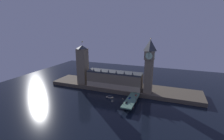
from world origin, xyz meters
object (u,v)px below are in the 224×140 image
Objects in this scene: pedestrian_mid_walk at (136,98)px; street_lamp_mid at (136,97)px; car_southbound_trail at (136,95)px; pedestrian_near_rail at (123,103)px; pedestrian_far_rail at (130,94)px; street_lamp_near at (123,101)px; car_northbound_lead at (130,98)px; car_northbound_trail at (126,103)px; boat_upstream at (110,97)px; victoria_tower at (83,65)px; clock_tower at (149,65)px.

street_lamp_mid is at bearing -84.06° from pedestrian_mid_walk.
pedestrian_near_rail is at bearing -105.50° from car_southbound_trail.
car_southbound_trail is 2.41× the size of pedestrian_far_rail.
street_lamp_mid reaches higher than street_lamp_near.
car_northbound_lead reaches higher than car_northbound_trail.
boat_upstream is at bearing 138.59° from pedestrian_near_rail.
pedestrian_far_rail is at bearing 10.05° from boat_upstream.
street_lamp_near is (-3.04, -17.38, 3.45)m from car_northbound_lead.
pedestrian_far_rail is at bearing 105.57° from car_northbound_lead.
street_lamp_mid is at bearing 53.51° from pedestrian_near_rail.
car_northbound_trail is at bearing -28.36° from victoria_tower.
pedestrian_far_rail is 0.26× the size of street_lamp_mid.
victoria_tower is at bearing 151.64° from car_northbound_trail.
car_southbound_trail is at bearing 11.47° from pedestrian_far_rail.
pedestrian_far_rail is at bearing 90.00° from pedestrian_near_rail.
car_southbound_trail is 14.60m from street_lamp_mid.
pedestrian_mid_walk is at bearing 95.94° from street_lamp_mid.
clock_tower is 58.49m from car_northbound_trail.
car_northbound_lead is at bearing -20.41° from victoria_tower.
boat_upstream is at bearing -25.32° from victoria_tower.
boat_upstream is (-36.43, 7.63, -9.58)m from street_lamp_mid.
pedestrian_near_rail is (79.78, -48.16, -27.51)m from victoria_tower.
street_lamp_near is (-10.97, -18.57, 3.16)m from pedestrian_mid_walk.
clock_tower is 38.54× the size of pedestrian_near_rail.
victoria_tower is 95.94m from street_lamp_near.
car_northbound_lead reaches higher than boat_upstream.
pedestrian_mid_walk reaches higher than car_northbound_trail.
street_lamp_mid reaches higher than pedestrian_mid_walk.
car_northbound_lead is 2.40× the size of pedestrian_mid_walk.
street_lamp_near is at bearing -113.25° from clock_tower.
victoria_tower reaches higher than pedestrian_far_rail.
car_southbound_trail is 34.43m from boat_upstream.
pedestrian_far_rail is (0.00, 26.97, -0.01)m from pedestrian_near_rail.
boat_upstream is (-44.96, -23.95, -41.98)m from clock_tower.
pedestrian_near_rail is 0.28× the size of street_lamp_near.
car_northbound_trail is 2.39× the size of pedestrian_mid_walk.
clock_tower reaches higher than car_northbound_lead.
pedestrian_far_rail is 0.17× the size of boat_upstream.
victoria_tower is 92.24m from car_northbound_lead.
car_northbound_trail is at bearing 54.31° from pedestrian_near_rail.
pedestrian_mid_walk is at bearing 62.14° from car_northbound_trail.
car_northbound_trail is at bearing -126.76° from street_lamp_mid.
pedestrian_near_rail is at bearing -125.69° from car_northbound_trail.
victoria_tower is 6.02× the size of boat_upstream.
pedestrian_mid_walk is 13.44m from pedestrian_far_rail.
car_northbound_trail is 0.62× the size of street_lamp_mid.
car_northbound_lead is 17.69m from pedestrian_near_rail.
street_lamp_mid is at bearing -77.53° from car_southbound_trail.
victoria_tower reaches higher than street_lamp_mid.
clock_tower is 46.05m from street_lamp_mid.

